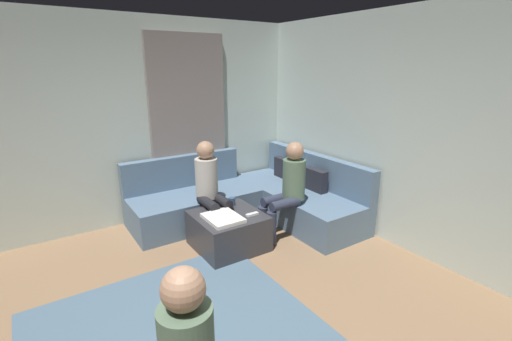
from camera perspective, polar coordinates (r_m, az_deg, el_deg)
The scene contains 10 objects.
wall_back at distance 4.11m, azimuth 29.06°, elevation 4.16°, with size 6.00×0.12×2.70m, color silver.
wall_left at distance 4.87m, azimuth -25.47°, elevation 6.28°, with size 0.12×6.00×2.70m, color silver.
curtain_panel at distance 5.14m, azimuth -10.68°, elevation 6.92°, with size 0.06×1.10×2.50m, color gray.
sectional_couch at distance 5.01m, azimuth -0.50°, elevation -4.58°, with size 2.10×2.55×0.87m.
ottoman at distance 4.27m, azimuth -4.46°, elevation -9.58°, with size 0.76×0.76×0.42m, color #333338.
folded_blanket at distance 4.04m, azimuth -5.33°, elevation -7.58°, with size 0.44×0.36×0.04m, color white.
coffee_mug at distance 4.42m, azimuth -3.90°, elevation -4.97°, with size 0.08×0.08×0.10m, color #334C72.
game_remote at distance 4.13m, azimuth -0.62°, elevation -7.02°, with size 0.05×0.15×0.02m, color white.
person_on_couch_back at distance 4.38m, azimuth 5.08°, elevation -2.55°, with size 0.30×0.60×1.20m.
person_on_couch_side at distance 4.42m, azimuth -7.34°, elevation -2.44°, with size 0.60×0.30×1.20m.
Camera 1 is at (1.83, -0.67, 2.09)m, focal length 24.96 mm.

